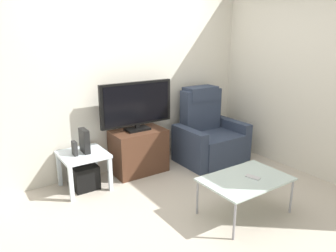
{
  "coord_description": "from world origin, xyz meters",
  "views": [
    {
      "loc": [
        -1.98,
        -2.79,
        1.86
      ],
      "look_at": [
        0.23,
        0.5,
        0.7
      ],
      "focal_mm": 34.31,
      "sensor_mm": 36.0,
      "label": 1
    }
  ],
  "objects_px": {
    "television": "(137,105)",
    "subwoofer_box": "(85,177)",
    "recliner_armchair": "(209,136)",
    "tv_stand": "(139,151)",
    "cell_phone": "(253,177)",
    "coffee_table": "(246,181)",
    "side_table": "(83,159)",
    "book_upright": "(75,148)",
    "game_console": "(84,141)"
  },
  "relations": [
    {
      "from": "tv_stand",
      "to": "television",
      "type": "distance_m",
      "value": 0.64
    },
    {
      "from": "tv_stand",
      "to": "side_table",
      "type": "xyz_separation_m",
      "value": [
        -0.8,
        -0.06,
        0.09
      ]
    },
    {
      "from": "game_console",
      "to": "coffee_table",
      "type": "xyz_separation_m",
      "value": [
        1.17,
        -1.52,
        -0.23
      ]
    },
    {
      "from": "subwoofer_box",
      "to": "coffee_table",
      "type": "height_order",
      "value": "coffee_table"
    },
    {
      "from": "tv_stand",
      "to": "game_console",
      "type": "xyz_separation_m",
      "value": [
        -0.76,
        -0.05,
        0.31
      ]
    },
    {
      "from": "book_upright",
      "to": "side_table",
      "type": "bearing_deg",
      "value": 11.31
    },
    {
      "from": "recliner_armchair",
      "to": "subwoofer_box",
      "type": "distance_m",
      "value": 1.91
    },
    {
      "from": "television",
      "to": "cell_phone",
      "type": "distance_m",
      "value": 1.76
    },
    {
      "from": "subwoofer_box",
      "to": "coffee_table",
      "type": "xyz_separation_m",
      "value": [
        1.2,
        -1.51,
        0.23
      ]
    },
    {
      "from": "book_upright",
      "to": "game_console",
      "type": "height_order",
      "value": "game_console"
    },
    {
      "from": "subwoofer_box",
      "to": "cell_phone",
      "type": "distance_m",
      "value": 2.01
    },
    {
      "from": "television",
      "to": "subwoofer_box",
      "type": "distance_m",
      "value": 1.13
    },
    {
      "from": "subwoofer_box",
      "to": "side_table",
      "type": "bearing_deg",
      "value": 165.96
    },
    {
      "from": "tv_stand",
      "to": "cell_phone",
      "type": "relative_size",
      "value": 4.81
    },
    {
      "from": "television",
      "to": "side_table",
      "type": "xyz_separation_m",
      "value": [
        -0.8,
        -0.08,
        -0.55
      ]
    },
    {
      "from": "recliner_armchair",
      "to": "book_upright",
      "type": "distance_m",
      "value": 2.0
    },
    {
      "from": "tv_stand",
      "to": "cell_phone",
      "type": "bearing_deg",
      "value": -73.26
    },
    {
      "from": "television",
      "to": "tv_stand",
      "type": "bearing_deg",
      "value": -90.0
    },
    {
      "from": "tv_stand",
      "to": "subwoofer_box",
      "type": "distance_m",
      "value": 0.81
    },
    {
      "from": "coffee_table",
      "to": "cell_phone",
      "type": "bearing_deg",
      "value": -19.45
    },
    {
      "from": "book_upright",
      "to": "game_console",
      "type": "bearing_deg",
      "value": 12.53
    },
    {
      "from": "coffee_table",
      "to": "subwoofer_box",
      "type": "bearing_deg",
      "value": 128.59
    },
    {
      "from": "coffee_table",
      "to": "cell_phone",
      "type": "xyz_separation_m",
      "value": [
        0.07,
        -0.03,
        0.03
      ]
    },
    {
      "from": "recliner_armchair",
      "to": "side_table",
      "type": "height_order",
      "value": "recliner_armchair"
    },
    {
      "from": "side_table",
      "to": "coffee_table",
      "type": "relative_size",
      "value": 0.6
    },
    {
      "from": "recliner_armchair",
      "to": "side_table",
      "type": "xyz_separation_m",
      "value": [
        -1.89,
        0.12,
        0.02
      ]
    },
    {
      "from": "tv_stand",
      "to": "book_upright",
      "type": "height_order",
      "value": "book_upright"
    },
    {
      "from": "game_console",
      "to": "cell_phone",
      "type": "relative_size",
      "value": 1.95
    },
    {
      "from": "television",
      "to": "subwoofer_box",
      "type": "bearing_deg",
      "value": -174.35
    },
    {
      "from": "tv_stand",
      "to": "recliner_armchair",
      "type": "relative_size",
      "value": 0.67
    },
    {
      "from": "side_table",
      "to": "book_upright",
      "type": "height_order",
      "value": "book_upright"
    },
    {
      "from": "tv_stand",
      "to": "subwoofer_box",
      "type": "bearing_deg",
      "value": -175.69
    },
    {
      "from": "subwoofer_box",
      "to": "cell_phone",
      "type": "bearing_deg",
      "value": -50.22
    },
    {
      "from": "television",
      "to": "book_upright",
      "type": "xyz_separation_m",
      "value": [
        -0.9,
        -0.1,
        -0.39
      ]
    },
    {
      "from": "recliner_armchair",
      "to": "side_table",
      "type": "relative_size",
      "value": 2.0
    },
    {
      "from": "coffee_table",
      "to": "recliner_armchair",
      "type": "bearing_deg",
      "value": 63.56
    },
    {
      "from": "subwoofer_box",
      "to": "book_upright",
      "type": "relative_size",
      "value": 1.73
    },
    {
      "from": "television",
      "to": "subwoofer_box",
      "type": "xyz_separation_m",
      "value": [
        -0.8,
        -0.08,
        -0.79
      ]
    },
    {
      "from": "recliner_armchair",
      "to": "subwoofer_box",
      "type": "relative_size",
      "value": 3.63
    },
    {
      "from": "book_upright",
      "to": "cell_phone",
      "type": "height_order",
      "value": "book_upright"
    },
    {
      "from": "television",
      "to": "game_console",
      "type": "height_order",
      "value": "television"
    },
    {
      "from": "tv_stand",
      "to": "side_table",
      "type": "height_order",
      "value": "tv_stand"
    },
    {
      "from": "recliner_armchair",
      "to": "book_upright",
      "type": "xyz_separation_m",
      "value": [
        -1.99,
        0.1,
        0.17
      ]
    },
    {
      "from": "tv_stand",
      "to": "book_upright",
      "type": "relative_size",
      "value": 4.2
    },
    {
      "from": "tv_stand",
      "to": "cell_phone",
      "type": "height_order",
      "value": "tv_stand"
    },
    {
      "from": "subwoofer_box",
      "to": "game_console",
      "type": "bearing_deg",
      "value": 15.95
    },
    {
      "from": "cell_phone",
      "to": "television",
      "type": "bearing_deg",
      "value": 91.5
    },
    {
      "from": "side_table",
      "to": "coffee_table",
      "type": "bearing_deg",
      "value": -51.41
    },
    {
      "from": "tv_stand",
      "to": "recliner_armchair",
      "type": "xyz_separation_m",
      "value": [
        1.09,
        -0.18,
        0.07
      ]
    },
    {
      "from": "cell_phone",
      "to": "side_table",
      "type": "bearing_deg",
      "value": 114.72
    }
  ]
}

